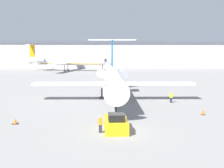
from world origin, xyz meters
name	(u,v)px	position (x,y,z in m)	size (l,w,h in m)	color
ground_plane	(119,132)	(0.00, 0.00, 0.00)	(600.00, 600.00, 0.00)	gray
terminal_building	(101,55)	(0.00, 120.00, 6.25)	(180.00, 16.80, 12.46)	#B2B2B7
airplane_main	(114,80)	(0.59, 20.44, 3.36)	(26.31, 31.78, 10.32)	white
pushback_tug	(116,124)	(-0.30, 0.73, 0.72)	(2.23, 4.78, 1.92)	yellow
worker_near_tug	(100,124)	(-1.86, 0.00, 0.87)	(0.40, 0.24, 1.67)	#232838
worker_by_wing	(171,97)	(9.33, 17.27, 0.86)	(0.40, 0.24, 1.66)	#232838
traffic_cone_left	(15,121)	(-11.15, 4.20, 0.28)	(0.66, 0.66, 0.60)	black
traffic_cone_right	(203,112)	(11.15, 7.98, 0.40)	(0.51, 0.51, 0.83)	black
airplane_parked_far_left	(68,61)	(-13.35, 96.51, 3.92)	(34.29, 35.88, 10.64)	silver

